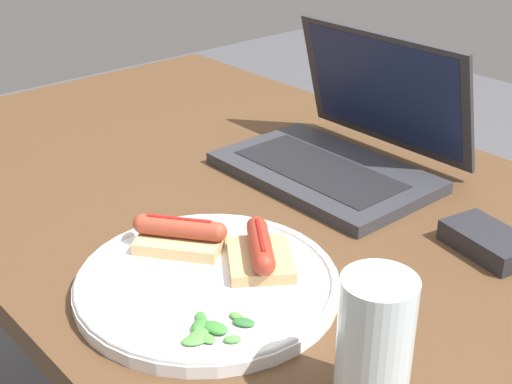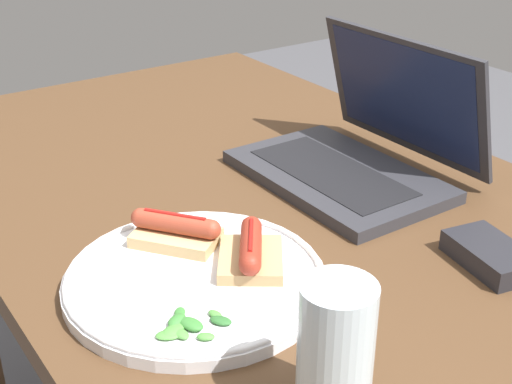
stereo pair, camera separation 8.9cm
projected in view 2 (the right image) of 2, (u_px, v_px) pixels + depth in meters
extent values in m
cube|color=#4C331E|center=(280.00, 217.00, 0.99)|extent=(1.40, 0.77, 0.04)
cylinder|color=#4C331E|center=(230.00, 222.00, 1.78)|extent=(0.04, 0.04, 0.73)
cube|color=#2D2D33|center=(337.00, 176.00, 1.05)|extent=(0.32, 0.20, 0.02)
cube|color=black|center=(331.00, 172.00, 1.04)|extent=(0.26, 0.11, 0.00)
cube|color=#2D2D33|center=(404.00, 95.00, 1.07)|extent=(0.32, 0.06, 0.19)
cube|color=#192347|center=(402.00, 95.00, 1.07)|extent=(0.28, 0.05, 0.16)
cylinder|color=silver|center=(195.00, 281.00, 0.81)|extent=(0.30, 0.30, 0.01)
torus|color=silver|center=(195.00, 274.00, 0.80)|extent=(0.29, 0.29, 0.01)
cube|color=tan|center=(251.00, 259.00, 0.82)|extent=(0.12, 0.11, 0.01)
cylinder|color=maroon|center=(251.00, 245.00, 0.81)|extent=(0.08, 0.07, 0.03)
sphere|color=maroon|center=(250.00, 265.00, 0.77)|extent=(0.03, 0.03, 0.03)
sphere|color=maroon|center=(251.00, 227.00, 0.85)|extent=(0.03, 0.03, 0.03)
cylinder|color=red|center=(251.00, 235.00, 0.81)|extent=(0.06, 0.05, 0.00)
cube|color=tan|center=(176.00, 238.00, 0.86)|extent=(0.12, 0.11, 0.02)
cylinder|color=#9E3D28|center=(175.00, 223.00, 0.86)|extent=(0.09, 0.07, 0.02)
sphere|color=#9E3D28|center=(141.00, 218.00, 0.87)|extent=(0.02, 0.02, 0.02)
sphere|color=#9E3D28|center=(211.00, 229.00, 0.84)|extent=(0.02, 0.02, 0.02)
cylinder|color=red|center=(175.00, 215.00, 0.85)|extent=(0.07, 0.05, 0.01)
ellipsoid|color=#387A33|center=(177.00, 320.00, 0.72)|extent=(0.02, 0.03, 0.01)
ellipsoid|color=#387A33|center=(180.00, 313.00, 0.74)|extent=(0.02, 0.02, 0.00)
ellipsoid|color=#2D662D|center=(221.00, 321.00, 0.72)|extent=(0.03, 0.02, 0.01)
ellipsoid|color=#4C8E3D|center=(206.00, 337.00, 0.70)|extent=(0.02, 0.02, 0.01)
ellipsoid|color=#4C8E3D|center=(169.00, 335.00, 0.70)|extent=(0.03, 0.03, 0.01)
ellipsoid|color=#387A33|center=(191.00, 324.00, 0.72)|extent=(0.03, 0.03, 0.01)
ellipsoid|color=#4C8E3D|center=(173.00, 331.00, 0.71)|extent=(0.02, 0.03, 0.01)
ellipsoid|color=#4C8E3D|center=(215.00, 314.00, 0.73)|extent=(0.02, 0.01, 0.01)
ellipsoid|color=#4C8E3D|center=(181.00, 334.00, 0.70)|extent=(0.02, 0.02, 0.01)
cylinder|color=silver|center=(335.00, 351.00, 0.61)|extent=(0.07, 0.07, 0.13)
cube|color=#232328|center=(490.00, 255.00, 0.84)|extent=(0.12, 0.09, 0.03)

